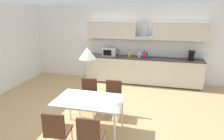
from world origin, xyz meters
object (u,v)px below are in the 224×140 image
Objects in this scene: microwave at (110,52)px; coffee_maker at (191,55)px; bottle_yellow at (129,54)px; pendant_lamp at (87,53)px; bottle_blue at (147,55)px; dining_table at (89,102)px; bottle_brown at (120,54)px; bottle_red at (144,54)px; chair_far_left at (89,93)px; chair_near_left at (57,129)px; bottle_white at (139,54)px; chair_far_right at (113,95)px; chair_near_right at (90,134)px.

microwave is 2.72m from coffee_maker.
pendant_lamp is at bearing -95.38° from bottle_yellow.
bottle_blue reaches higher than dining_table.
bottle_red is at bearing 4.19° from bottle_brown.
bottle_yellow is 2.53m from chair_far_left.
chair_near_left is at bearing -110.07° from pendant_lamp.
microwave reaches higher than bottle_yellow.
bottle_white reaches higher than bottle_blue.
bottle_blue is (0.93, 0.08, -0.02)m from bottle_brown.
chair_far_left is (-1.12, -2.45, -0.50)m from bottle_red.
chair_far_right is at bearing -129.23° from coffee_maker.
pendant_lamp is (0.00, 0.00, 1.00)m from dining_table.
microwave reaches higher than chair_far_right.
coffee_maker is 4.88m from chair_near_left.
chair_near_left is (-1.19, -4.08, -0.48)m from bottle_blue.
coffee_maker is 4.03m from dining_table.
bottle_red is 0.84m from bottle_brown.
bottle_white is 2.65m from chair_far_left.
chair_near_left is (-0.30, -0.81, -0.17)m from dining_table.
dining_table is 0.88m from chair_near_left.
bottle_white is at bearing 78.77° from dining_table.
bottle_yellow is 0.31× the size of chair_near_left.
bottle_red is 0.28× the size of chair_near_left.
chair_far_left is (0.09, -2.44, -0.54)m from microwave.
chair_far_left is 1.46m from pendant_lamp.
bottle_red is 0.90× the size of bottle_white.
chair_far_left is at bearing -114.50° from bottle_red.
bottle_white reaches higher than chair_near_left.
dining_table is (0.04, -3.20, -0.33)m from bottle_brown.
chair_near_left is 1.45m from pendant_lamp.
bottle_white is (-0.16, -0.03, 0.01)m from bottle_red.
chair_near_right is at bearing -69.16° from dining_table.
bottle_brown is 0.28× the size of chair_far_left.
bottle_yellow is at bearing 84.62° from dining_table.
chair_far_left is at bearing -96.58° from bottle_brown.
microwave is at bearing 171.54° from bottle_brown.
bottle_red is 2.74m from chair_far_left.
chair_near_left is at bearing -122.58° from coffee_maker.
pendant_lamp reaches higher than bottle_white.
bottle_yellow is 0.84× the size of pendant_lamp.
chair_far_right is at bearing 0.04° from chair_far_left.
microwave is at bearing 106.13° from chair_far_right.
coffee_maker is 0.34× the size of chair_far_left.
microwave is 1.05m from bottle_white.
chair_far_right is at bearing 69.59° from dining_table.
bottle_brown is (-2.35, -0.08, -0.05)m from coffee_maker.
bottle_brown is 0.28× the size of chair_far_right.
chair_far_right is (-0.34, -2.42, -0.52)m from bottle_white.
bottle_blue is at bearing 76.47° from chair_far_right.
bottle_yellow is at bearing -177.10° from bottle_white.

